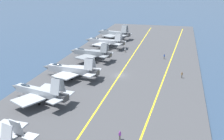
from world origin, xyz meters
The scene contains 13 objects.
ground_plane centered at (0.00, 0.00, 0.00)m, with size 2000.00×2000.00×0.00m, color #2D425B.
carrier_deck centered at (0.00, 0.00, 0.20)m, with size 182.09×45.29×0.40m, color #424244.
deck_stripe_foul_line centered at (0.00, -12.46, 0.40)m, with size 163.88×0.36×0.01m, color yellow.
deck_stripe_centerline centered at (0.00, 0.00, 0.40)m, with size 163.88×0.36×0.01m, color yellow.
parked_jet_second centered at (-22.29, 13.32, 2.96)m, with size 13.15×15.88×6.70m.
parked_jet_third centered at (-5.58, 12.57, 2.85)m, with size 12.66×17.22×6.36m.
parked_jet_fourth centered at (12.26, 12.51, 3.05)m, with size 13.57×15.33×6.32m.
parked_jet_fifth centered at (30.53, 12.49, 2.98)m, with size 12.80×17.01×6.11m.
parked_jet_sixth centered at (47.82, 13.17, 3.02)m, with size 12.39×16.71×6.74m.
crew_purple_vest centered at (-32.73, -7.17, 1.32)m, with size 0.29×0.40×1.67m.
crew_white_vest centered at (25.66, 3.51, 1.33)m, with size 0.44×0.36×1.70m.
crew_brown_vest centered at (1.72, -17.27, 1.40)m, with size 0.46×0.41×1.81m.
crew_blue_vest centered at (19.92, -11.24, 1.41)m, with size 0.46×0.41×1.83m.
Camera 1 is at (-74.03, -15.92, 27.06)m, focal length 45.00 mm.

